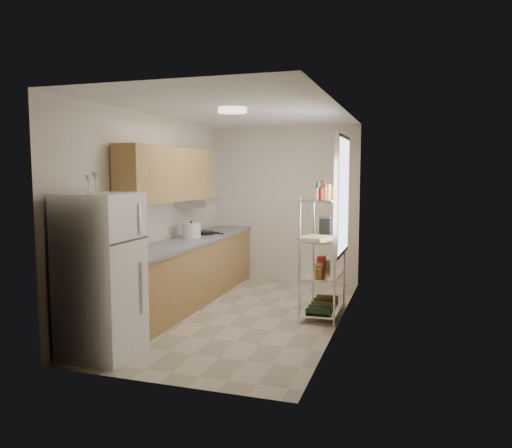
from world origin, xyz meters
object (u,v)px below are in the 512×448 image
Objects in this scene: frying_pan_large at (200,233)px; refrigerator at (101,275)px; rice_cooker at (191,231)px; espresso_machine at (326,226)px; cutting_board at (315,238)px.

refrigerator is at bearing -102.48° from frying_pan_large.
rice_cooker is 1.03× the size of frying_pan_large.
refrigerator is 6.62× the size of espresso_machine.
rice_cooker is at bearing 169.56° from cutting_board.
espresso_machine is (1.86, 2.30, 0.32)m from refrigerator.
frying_pan_large is 2.07m from espresso_machine.
refrigerator is at bearing -88.15° from rice_cooker.
rice_cooker is (-0.07, 2.29, 0.19)m from refrigerator.
espresso_machine reaches higher than frying_pan_large.
refrigerator is at bearing -129.66° from espresso_machine.
refrigerator reaches higher than cutting_board.
rice_cooker is at bearing -96.23° from frying_pan_large.
cutting_board reaches higher than frying_pan_large.
cutting_board is 1.68× the size of espresso_machine.
refrigerator is 3.93× the size of cutting_board.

